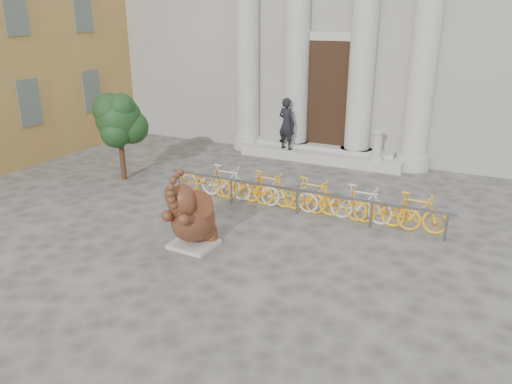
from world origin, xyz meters
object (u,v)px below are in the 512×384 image
at_px(elephant_statue, 192,218).
at_px(bike_rack, 300,194).
at_px(tree, 119,120).
at_px(pedestrian, 287,124).

distance_m(elephant_statue, bike_rack, 3.47).
relative_size(tree, pedestrian, 1.49).
xyz_separation_m(elephant_statue, pedestrian, (-0.93, 7.80, 0.59)).
bearing_deg(elephant_statue, pedestrian, 99.71).
relative_size(bike_rack, pedestrian, 4.22).
xyz_separation_m(bike_rack, pedestrian, (-2.35, 4.64, 0.81)).
relative_size(bike_rack, tree, 2.83).
height_order(bike_rack, pedestrian, pedestrian).
distance_m(tree, pedestrian, 5.98).
relative_size(elephant_statue, bike_rack, 0.25).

